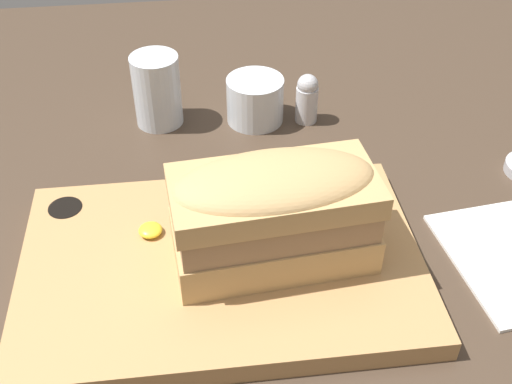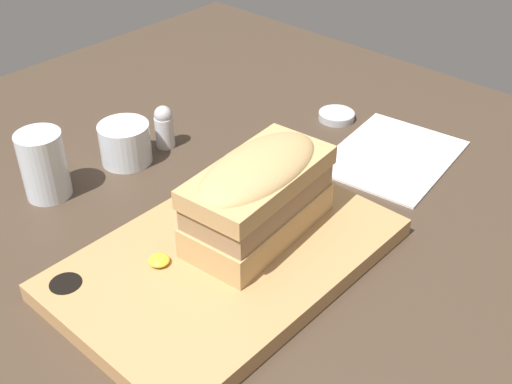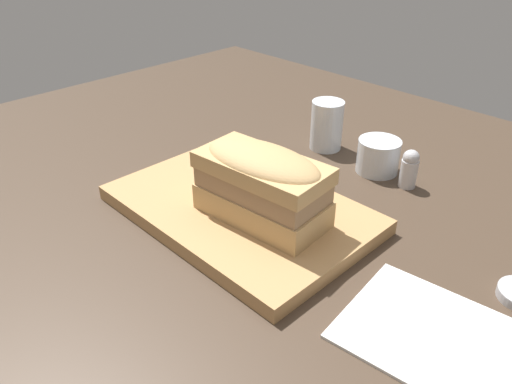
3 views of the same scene
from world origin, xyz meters
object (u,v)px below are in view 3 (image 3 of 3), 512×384
(sandwich, at_px, (262,182))
(water_glass, at_px, (326,128))
(serving_board, at_px, (240,209))
(wine_glass, at_px, (378,157))
(salt_shaker, at_px, (409,168))
(napkin, at_px, (439,338))

(sandwich, xyz_separation_m, water_glass, (-0.11, 0.29, -0.04))
(serving_board, bearing_deg, wine_glass, 76.22)
(salt_shaker, bearing_deg, serving_board, -116.95)
(serving_board, distance_m, water_glass, 0.29)
(wine_glass, xyz_separation_m, napkin, (0.27, -0.29, -0.03))
(wine_glass, height_order, napkin, wine_glass)
(sandwich, bearing_deg, salt_shaker, 72.86)
(napkin, bearing_deg, serving_board, 177.74)
(serving_board, bearing_deg, water_glass, 101.71)
(serving_board, relative_size, wine_glass, 5.24)
(wine_glass, bearing_deg, sandwich, -93.18)
(water_glass, distance_m, napkin, 0.50)
(wine_glass, relative_size, napkin, 0.33)
(napkin, bearing_deg, water_glass, 143.34)
(napkin, relative_size, salt_shaker, 3.34)
(water_glass, height_order, wine_glass, water_glass)
(salt_shaker, bearing_deg, napkin, -53.25)
(salt_shaker, bearing_deg, wine_glass, 171.70)
(napkin, distance_m, salt_shaker, 0.35)
(wine_glass, xyz_separation_m, salt_shaker, (0.07, -0.01, 0.01))
(serving_board, relative_size, salt_shaker, 5.79)
(serving_board, distance_m, sandwich, 0.09)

